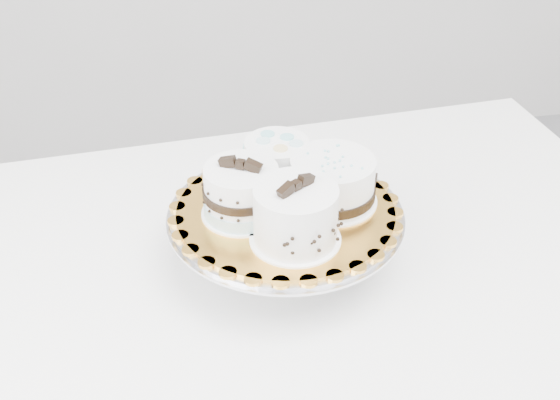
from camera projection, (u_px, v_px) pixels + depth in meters
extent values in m
cube|color=white|center=(290.00, 271.00, 1.03)|extent=(1.22, 0.87, 0.04)
cube|color=white|center=(471.00, 264.00, 1.62)|extent=(0.05, 0.05, 0.71)
cylinder|color=gray|center=(285.00, 257.00, 1.01)|extent=(0.15, 0.15, 0.01)
cylinder|color=gray|center=(285.00, 239.00, 0.99)|extent=(0.10, 0.10, 0.08)
cylinder|color=silver|center=(286.00, 214.00, 0.97)|extent=(0.32, 0.32, 0.01)
cylinder|color=silver|center=(286.00, 215.00, 0.97)|extent=(0.33, 0.33, 0.00)
cylinder|color=orange|center=(286.00, 210.00, 0.97)|extent=(0.38, 0.38, 0.00)
cylinder|color=white|center=(295.00, 239.00, 0.91)|extent=(0.12, 0.12, 0.00)
cylinder|color=white|center=(296.00, 214.00, 0.88)|extent=(0.15, 0.15, 0.08)
cylinder|color=white|center=(242.00, 213.00, 0.95)|extent=(0.11, 0.11, 0.00)
cylinder|color=white|center=(241.00, 190.00, 0.93)|extent=(0.13, 0.13, 0.07)
cylinder|color=#A8CFD4|center=(242.00, 206.00, 0.95)|extent=(0.10, 0.10, 0.02)
cylinder|color=black|center=(241.00, 190.00, 0.93)|extent=(0.10, 0.10, 0.01)
cylinder|color=white|center=(277.00, 181.00, 1.02)|extent=(0.10, 0.10, 0.00)
cylinder|color=white|center=(277.00, 161.00, 1.00)|extent=(0.11, 0.11, 0.06)
cylinder|color=white|center=(331.00, 200.00, 0.98)|extent=(0.13, 0.13, 0.00)
cylinder|color=white|center=(332.00, 180.00, 0.96)|extent=(0.15, 0.15, 0.06)
cylinder|color=black|center=(332.00, 191.00, 0.97)|extent=(0.12, 0.12, 0.01)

